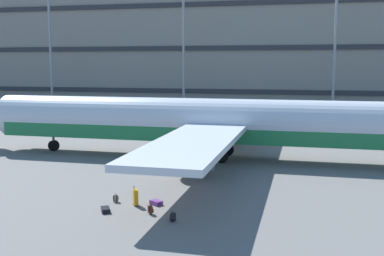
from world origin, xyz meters
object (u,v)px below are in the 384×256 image
(airliner, at_px, (213,123))
(suitcase_navy, at_px, (135,197))
(suitcase_black, at_px, (156,202))
(suitcase_orange, at_px, (105,210))
(backpack_upright, at_px, (116,198))
(backpack_scuffed, at_px, (173,217))
(backpack_silver, at_px, (151,210))

(airliner, distance_m, suitcase_navy, 13.16)
(airliner, xyz_separation_m, suitcase_black, (-0.70, -12.47, -2.67))
(suitcase_black, height_order, suitcase_navy, suitcase_navy)
(suitcase_orange, xyz_separation_m, suitcase_navy, (1.08, 1.37, 0.33))
(suitcase_black, distance_m, backpack_upright, 2.22)
(backpack_scuffed, bearing_deg, airliner, 93.24)
(suitcase_navy, distance_m, backpack_scuffed, 3.27)
(suitcase_orange, distance_m, backpack_scuffed, 3.69)
(airliner, xyz_separation_m, suitcase_navy, (-1.70, -12.84, -2.33))
(suitcase_black, bearing_deg, airliner, 86.78)
(suitcase_navy, xyz_separation_m, backpack_silver, (1.22, -1.22, -0.21))
(airliner, relative_size, backpack_silver, 73.73)
(backpack_silver, bearing_deg, airliner, 88.06)
(backpack_upright, bearing_deg, backpack_scuffed, -32.18)
(airliner, xyz_separation_m, backpack_upright, (-2.92, -12.51, -2.57))
(backpack_scuffed, bearing_deg, backpack_silver, 148.14)
(airliner, relative_size, backpack_scuffed, 79.65)
(backpack_silver, bearing_deg, suitcase_navy, 135.16)
(suitcase_navy, relative_size, backpack_scuffed, 2.00)
(suitcase_orange, bearing_deg, suitcase_black, 39.99)
(suitcase_black, distance_m, backpack_silver, 1.62)
(suitcase_orange, relative_size, backpack_upright, 1.68)
(suitcase_navy, distance_m, backpack_silver, 1.74)
(suitcase_black, xyz_separation_m, suitcase_navy, (-1.00, -0.38, 0.34))
(suitcase_navy, bearing_deg, backpack_upright, 164.91)
(suitcase_black, distance_m, backpack_scuffed, 2.87)
(backpack_upright, bearing_deg, backpack_silver, -32.35)
(backpack_scuffed, bearing_deg, backpack_upright, 147.82)
(airliner, height_order, suitcase_navy, airliner)
(suitcase_orange, bearing_deg, airliner, 78.93)
(suitcase_navy, bearing_deg, backpack_scuffed, -38.70)
(suitcase_navy, relative_size, backpack_silver, 1.85)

